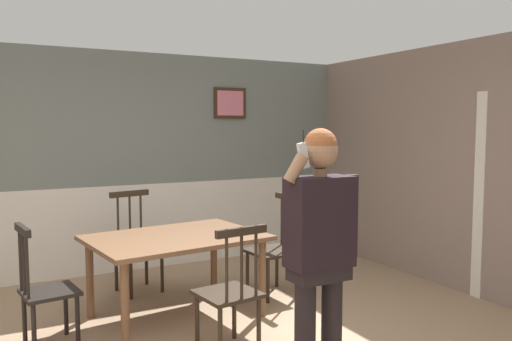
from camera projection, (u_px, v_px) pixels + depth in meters
room_back_partition at (114, 167)px, 6.14m from camera, size 6.22×0.17×2.64m
room_right_partition at (502, 171)px, 5.02m from camera, size 0.13×5.82×2.64m
dining_table at (176, 245)px, 4.68m from camera, size 1.63×1.26×0.76m
chair_near_window at (276, 248)px, 5.35m from camera, size 0.52×0.52×1.04m
chair_by_doorway at (230, 292)px, 3.94m from camera, size 0.49×0.49×1.01m
chair_at_table_head at (45, 289)px, 4.04m from camera, size 0.46×0.46×0.99m
chair_opposite_corner at (137, 245)px, 5.45m from camera, size 0.52×0.52×1.06m
person_figure at (320, 240)px, 3.35m from camera, size 0.59×0.24×1.74m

